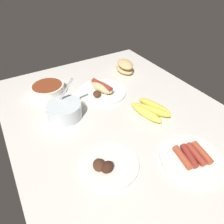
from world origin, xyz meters
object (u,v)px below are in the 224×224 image
Objects in this scene: banana_bunch at (150,110)px; bowl_coleslaw at (64,110)px; plate_hotdog_assembled at (102,90)px; plate_grilled_meat at (108,165)px; plate_sausages at (192,157)px; bread_stack at (125,67)px; bowl_chili at (48,89)px.

bowl_coleslaw reaches higher than banana_bunch.
plate_hotdog_assembled is 1.26× the size of banana_bunch.
plate_hotdog_assembled is at bearing 22.64° from banana_bunch.
plate_hotdog_assembled is 23.59cm from bowl_coleslaw.
plate_grilled_meat is at bearing 116.67° from banana_bunch.
plate_grilled_meat reaches higher than plate_sausages.
plate_sausages is 1.33× the size of bowl_coleslaw.
plate_sausages is at bearing -114.65° from plate_grilled_meat.
plate_grilled_meat is (-39.69, 19.20, -0.88)cm from plate_hotdog_assembled.
plate_hotdog_assembled reaches higher than plate_sausages.
bowl_coleslaw is (31.72, 2.93, 2.68)cm from plate_grilled_meat.
banana_bunch is (26.68, -3.77, 0.89)cm from plate_sausages.
bread_stack is (19.92, -43.57, 0.02)cm from bowl_coleslaw.
banana_bunch is 1.34× the size of bread_stack.
plate_sausages is 52.23cm from bowl_coleslaw.
bread_stack is at bearing -65.43° from bowl_coleslaw.
bowl_coleslaw reaches higher than bread_stack.
bowl_coleslaw reaches higher than plate_sausages.
plate_grilled_meat is 31.96cm from bowl_coleslaw.
bowl_coleslaw is at bearing 5.27° from plate_grilled_meat.
bread_stack reaches higher than banana_bunch.
bread_stack is at bearing -92.02° from bowl_chili.
plate_sausages is 71.35cm from bowl_chili.
banana_bunch reaches higher than plate_grilled_meat.
plate_sausages is (-51.52, -6.59, -0.81)cm from plate_hotdog_assembled.
banana_bunch reaches higher than plate_sausages.
plate_grilled_meat is 1.23× the size of bowl_chili.
banana_bunch is at bearing 163.23° from bread_stack.
plate_hotdog_assembled is at bearing 7.29° from plate_sausages.
plate_grilled_meat is (11.83, 25.79, -0.07)cm from plate_sausages.
plate_sausages is at bearing 166.83° from bread_stack.
plate_hotdog_assembled reaches higher than banana_bunch.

